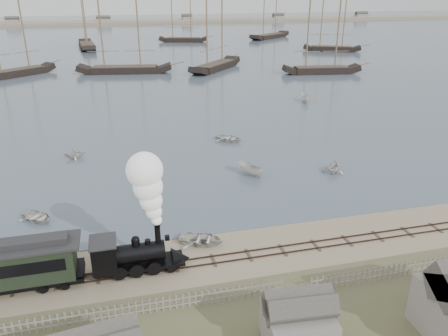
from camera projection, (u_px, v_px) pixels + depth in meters
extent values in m
plane|color=tan|center=(220.00, 246.00, 37.37)|extent=(600.00, 600.00, 0.00)
cube|color=#475966|center=(127.00, 38.00, 189.49)|extent=(600.00, 336.00, 0.06)
cube|color=#35241D|center=(227.00, 261.00, 35.09)|extent=(120.00, 0.08, 0.12)
cube|color=#35241D|center=(224.00, 254.00, 35.98)|extent=(120.00, 0.08, 0.12)
cube|color=#3A2E25|center=(225.00, 259.00, 35.56)|extent=(120.00, 1.80, 0.06)
cube|color=tan|center=(121.00, 24.00, 261.09)|extent=(500.00, 20.00, 1.80)
cube|color=black|center=(140.00, 264.00, 33.76)|extent=(6.77, 1.99, 0.25)
cylinder|color=black|center=(134.00, 253.00, 33.29)|extent=(4.18, 1.49, 1.49)
cube|color=black|center=(104.00, 255.00, 32.71)|extent=(1.79, 2.19, 2.29)
cube|color=#2A292C|center=(102.00, 242.00, 32.26)|extent=(1.99, 2.39, 0.12)
cylinder|color=black|center=(158.00, 235.00, 33.20)|extent=(0.44, 0.44, 1.59)
sphere|color=black|center=(135.00, 240.00, 32.88)|extent=(0.64, 0.64, 0.64)
cone|color=black|center=(181.00, 259.00, 34.52)|extent=(1.39, 1.99, 1.99)
cube|color=black|center=(167.00, 238.00, 33.49)|extent=(0.35, 0.35, 0.35)
imported|color=silver|center=(201.00, 239.00, 37.55)|extent=(4.16, 4.77, 0.82)
imported|color=silver|center=(37.00, 217.00, 41.21)|extent=(4.21, 4.23, 0.72)
imported|color=silver|center=(74.00, 153.00, 56.05)|extent=(2.29, 2.64, 1.37)
imported|color=silver|center=(250.00, 170.00, 50.97)|extent=(3.77, 3.13, 1.40)
imported|color=silver|center=(229.00, 138.00, 62.39)|extent=(4.84, 4.92, 0.83)
imported|color=silver|center=(334.00, 166.00, 51.70)|extent=(3.86, 3.84, 1.54)
imported|color=silver|center=(305.00, 98.00, 83.57)|extent=(4.10, 2.27, 1.50)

